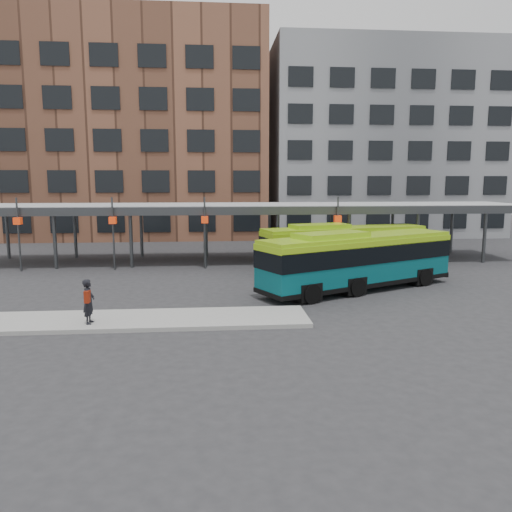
# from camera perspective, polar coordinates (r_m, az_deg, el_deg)

# --- Properties ---
(ground) EXTENTS (120.00, 120.00, 0.00)m
(ground) POSITION_cam_1_polar(r_m,az_deg,el_deg) (24.43, 0.98, -5.29)
(ground) COLOR #28282B
(ground) RESTS_ON ground
(boarding_island) EXTENTS (14.00, 3.00, 0.18)m
(boarding_island) POSITION_cam_1_polar(r_m,az_deg,el_deg) (21.59, -12.95, -7.13)
(boarding_island) COLOR gray
(boarding_island) RESTS_ON ground
(canopy) EXTENTS (40.00, 6.53, 4.80)m
(canopy) POSITION_cam_1_polar(r_m,az_deg,el_deg) (36.59, -1.18, 5.53)
(canopy) COLOR #999B9E
(canopy) RESTS_ON ground
(building_brick) EXTENTS (26.00, 14.00, 22.00)m
(building_brick) POSITION_cam_1_polar(r_m,az_deg,el_deg) (56.33, -12.99, 13.61)
(building_brick) COLOR brown
(building_brick) RESTS_ON ground
(building_grey) EXTENTS (24.00, 14.00, 20.00)m
(building_grey) POSITION_cam_1_polar(r_m,az_deg,el_deg) (58.72, 13.71, 12.40)
(building_grey) COLOR slate
(building_grey) RESTS_ON ground
(bus_front) EXTENTS (11.63, 7.46, 3.24)m
(bus_front) POSITION_cam_1_polar(r_m,az_deg,el_deg) (27.36, 11.58, -0.36)
(bus_front) COLOR #074F56
(bus_front) RESTS_ON ground
(bus_rear) EXTENTS (11.46, 5.29, 3.10)m
(bus_rear) POSITION_cam_1_polar(r_m,az_deg,el_deg) (33.47, 10.01, 1.17)
(bus_rear) COLOR #074F56
(bus_rear) RESTS_ON ground
(pedestrian) EXTENTS (0.45, 0.69, 1.81)m
(pedestrian) POSITION_cam_1_polar(r_m,az_deg,el_deg) (21.10, -18.57, -4.91)
(pedestrian) COLOR black
(pedestrian) RESTS_ON boarding_island
(bike_rack) EXTENTS (4.53, 1.38, 1.05)m
(bike_rack) POSITION_cam_1_polar(r_m,az_deg,el_deg) (39.00, 17.98, 0.22)
(bike_rack) COLOR slate
(bike_rack) RESTS_ON ground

